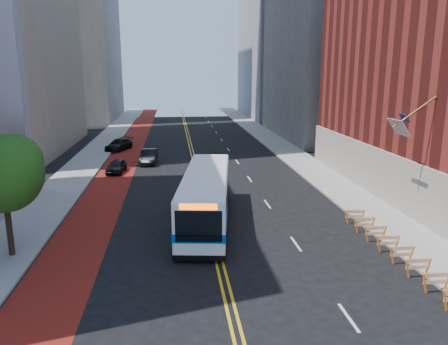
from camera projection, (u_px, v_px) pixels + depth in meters
name	position (u px, v px, depth m)	size (l,w,h in m)	color
ground	(229.00, 300.00, 19.61)	(160.00, 160.00, 0.00)	black
sidewalk_left	(84.00, 165.00, 47.24)	(4.00, 140.00, 0.15)	gray
sidewalk_right	(299.00, 160.00, 49.96)	(4.00, 140.00, 0.15)	gray
bus_lane_paint	(121.00, 165.00, 47.70)	(3.60, 140.00, 0.01)	maroon
center_line_inner	(193.00, 163.00, 48.60)	(0.14, 140.00, 0.01)	gold
center_line_outer	(196.00, 163.00, 48.64)	(0.14, 140.00, 0.01)	gold
lane_dashes	(228.00, 149.00, 56.90)	(0.14, 98.20, 0.01)	silver
midrise_right_near	(343.00, 1.00, 64.05)	(18.00, 26.00, 40.00)	slate
construction_barriers	(395.00, 247.00, 23.85)	(1.42, 10.91, 1.00)	orange
street_tree	(4.00, 170.00, 23.06)	(4.20, 4.20, 6.70)	black
transit_bus	(206.00, 196.00, 29.16)	(4.60, 13.24, 3.57)	white
car_a	(116.00, 166.00, 43.85)	(1.55, 3.86, 1.31)	black
car_b	(149.00, 156.00, 48.26)	(1.62, 4.64, 1.53)	black
car_c	(119.00, 145.00, 56.27)	(2.00, 4.93, 1.43)	black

